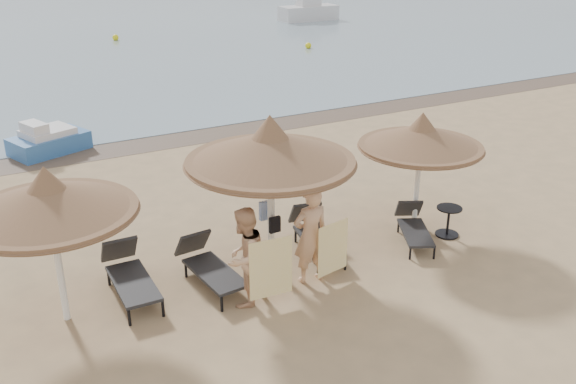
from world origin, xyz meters
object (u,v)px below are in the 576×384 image
object	(u,v)px
palapa_right	(421,137)
palapa_left	(48,200)
side_table	(448,222)
palapa_center	(270,149)
lounger_near_right	(315,232)
lounger_far_right	(414,226)
person_left	(244,250)
lounger_near_left	(208,264)
lounger_far_left	(129,273)
person_right	(311,228)
pedal_boat	(48,140)

from	to	relation	value
palapa_right	palapa_left	bearing A→B (deg)	-179.88
side_table	palapa_center	bearing A→B (deg)	173.58
lounger_near_right	side_table	xyz separation A→B (m)	(2.91, -0.85, -0.07)
lounger_far_right	person_left	distance (m)	4.36
lounger_far_right	lounger_near_right	bearing A→B (deg)	-170.97
person_left	lounger_near_left	bearing A→B (deg)	-106.97
palapa_left	lounger_near_left	world-z (taller)	palapa_left
lounger_far_right	palapa_center	bearing A→B (deg)	-158.44
palapa_center	lounger_near_right	world-z (taller)	palapa_center
lounger_far_left	person_right	xyz separation A→B (m)	(3.18, -1.22, 0.72)
lounger_near_left	lounger_far_right	xyz separation A→B (m)	(4.58, -0.43, -0.05)
palapa_center	lounger_far_left	xyz separation A→B (m)	(-2.70, 0.52, -2.15)
person_right	person_left	bearing A→B (deg)	7.86
lounger_far_left	lounger_near_right	distance (m)	3.91
palapa_center	lounger_far_left	bearing A→B (deg)	169.04
lounger_near_right	lounger_near_left	bearing A→B (deg)	-164.22
palapa_left	person_right	world-z (taller)	palapa_left
lounger_near_right	side_table	world-z (taller)	lounger_near_right
lounger_far_right	side_table	xyz separation A→B (m)	(0.80, -0.20, -0.02)
pedal_boat	lounger_near_right	bearing A→B (deg)	-87.38
palapa_center	lounger_near_right	distance (m)	2.51
person_left	lounger_far_right	bearing A→B (deg)	152.48
palapa_right	side_table	world-z (taller)	palapa_right
palapa_left	lounger_far_left	world-z (taller)	palapa_left
person_left	pedal_boat	xyz separation A→B (m)	(-1.76, 10.25, -0.71)
lounger_near_right	person_right	bearing A→B (deg)	-113.30
lounger_far_left	lounger_near_left	size ratio (longest dim) A/B	1.01
side_table	person_left	size ratio (longest dim) A/B	0.31
person_left	pedal_boat	world-z (taller)	person_left
lounger_near_right	person_right	xyz separation A→B (m)	(-0.73, -1.08, 0.74)
palapa_right	lounger_near_left	xyz separation A→B (m)	(-4.98, -0.03, -1.76)
lounger_far_right	person_right	world-z (taller)	person_right
lounger_near_right	pedal_boat	size ratio (longest dim) A/B	0.81
lounger_near_right	pedal_boat	xyz separation A→B (m)	(-3.92, 9.05, -0.01)
palapa_right	lounger_near_right	size ratio (longest dim) A/B	1.37
palapa_left	pedal_boat	size ratio (longest dim) A/B	1.17
palapa_center	palapa_right	xyz separation A→B (m)	(3.72, 0.20, -0.40)
palapa_right	person_left	bearing A→B (deg)	-167.71
palapa_center	lounger_near_right	bearing A→B (deg)	17.54
person_left	person_right	bearing A→B (deg)	150.06
palapa_right	lounger_near_right	xyz separation A→B (m)	(-2.50, 0.19, -1.76)
lounger_far_left	lounger_near_right	world-z (taller)	lounger_far_left
lounger_far_right	person_right	xyz separation A→B (m)	(-2.84, -0.43, 0.79)
palapa_left	lounger_near_left	xyz separation A→B (m)	(2.66, -0.01, -1.89)
palapa_right	side_table	size ratio (longest dim) A/B	4.07
lounger_near_right	side_table	distance (m)	3.03
palapa_right	pedal_boat	size ratio (longest dim) A/B	1.11
lounger_far_right	palapa_right	bearing A→B (deg)	75.37
palapa_left	person_left	size ratio (longest dim) A/B	1.33
lounger_far_left	lounger_near_right	size ratio (longest dim) A/B	1.00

